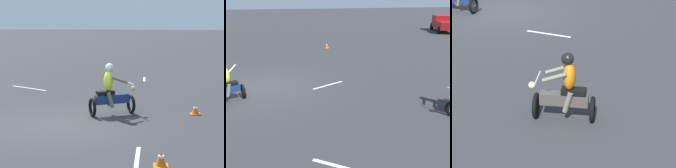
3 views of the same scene
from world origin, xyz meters
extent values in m
plane|color=#333335|center=(0.00, 0.00, 0.00)|extent=(120.00, 120.00, 0.00)
torus|color=black|center=(1.58, -1.89, 0.30)|extent=(0.59, 0.33, 0.60)
torus|color=black|center=(1.06, -0.70, 0.30)|extent=(0.59, 0.33, 0.60)
cube|color=navy|center=(1.32, -1.30, 0.52)|extent=(0.66, 1.10, 0.28)
cube|color=black|center=(1.23, -1.10, 0.74)|extent=(0.46, 0.62, 0.10)
cylinder|color=silver|center=(1.56, -1.85, 1.00)|extent=(0.66, 0.31, 0.04)
sphere|color=#F2E08C|center=(1.61, -1.97, 0.82)|extent=(0.21, 0.21, 0.16)
ellipsoid|color=#D8F233|center=(1.27, -1.19, 1.10)|extent=(0.48, 0.42, 0.64)
cylinder|color=slate|center=(1.21, -1.54, 1.15)|extent=(0.30, 0.54, 0.27)
cylinder|color=slate|center=(1.58, -1.38, 1.15)|extent=(0.30, 0.54, 0.27)
cylinder|color=slate|center=(1.15, -1.26, 0.52)|extent=(0.21, 0.27, 0.51)
cylinder|color=slate|center=(1.41, -1.15, 0.52)|extent=(0.21, 0.27, 0.51)
sphere|color=silver|center=(1.29, -1.22, 1.52)|extent=(0.37, 0.37, 0.28)
cube|color=orange|center=(1.58, -3.95, 0.01)|extent=(0.32, 0.32, 0.03)
cone|color=orange|center=(1.58, -3.95, 0.17)|extent=(0.24, 0.24, 0.28)
cylinder|color=white|center=(1.58, -3.95, 0.21)|extent=(0.13, 0.13, 0.05)
cube|color=orange|center=(-3.23, -2.66, 0.01)|extent=(0.32, 0.32, 0.03)
cone|color=orange|center=(-3.23, -2.66, 0.18)|extent=(0.24, 0.24, 0.30)
cylinder|color=white|center=(-3.23, -2.66, 0.22)|extent=(0.13, 0.13, 0.05)
cube|color=silver|center=(8.58, -2.36, 0.00)|extent=(1.27, 0.11, 0.01)
cube|color=silver|center=(5.85, 2.57, 0.00)|extent=(1.14, 1.76, 0.01)
cube|color=silver|center=(-2.95, -2.14, 0.00)|extent=(2.06, 0.17, 0.01)
camera|label=1|loc=(-12.15, -2.22, 3.32)|focal=70.00mm
camera|label=2|loc=(9.85, 1.44, 3.97)|focal=35.00mm
camera|label=3|loc=(9.64, 13.46, 5.38)|focal=70.00mm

